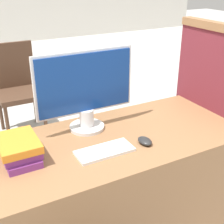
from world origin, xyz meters
name	(u,v)px	position (x,y,z in m)	size (l,w,h in m)	color
desk	(117,189)	(0.00, 0.35, 0.37)	(1.45, 0.69, 0.74)	#8C603D
carrel_divider	(212,121)	(0.75, 0.36, 0.67)	(0.07, 0.72, 1.32)	maroon
monitor	(85,90)	(-0.11, 0.53, 0.99)	(0.59, 0.21, 0.47)	silver
keyboard	(105,151)	(-0.14, 0.24, 0.75)	(0.30, 0.13, 0.02)	white
mouse	(145,141)	(0.10, 0.21, 0.76)	(0.07, 0.10, 0.03)	#262626
book_stack	(19,150)	(-0.54, 0.37, 0.80)	(0.19, 0.26, 0.12)	#7A3384
far_chair	(17,84)	(-0.19, 2.16, 0.53)	(0.44, 0.44, 0.94)	#4C3323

